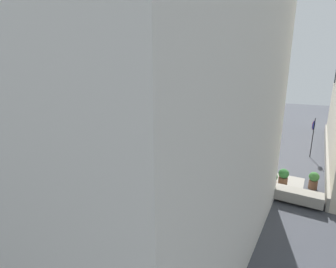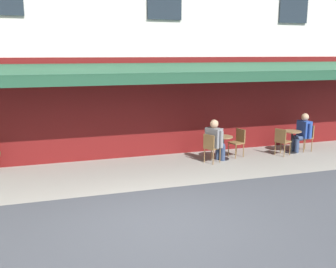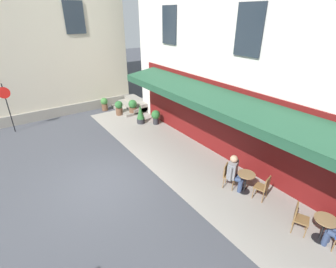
# 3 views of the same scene
# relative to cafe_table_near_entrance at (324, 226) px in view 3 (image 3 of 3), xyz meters

# --- Properties ---
(ground_plane) EXTENTS (70.00, 70.00, 0.00)m
(ground_plane) POSITION_rel_cafe_table_near_entrance_xyz_m (5.86, 3.90, -0.49)
(ground_plane) COLOR #42444C
(sidewalk_cafe_terrace) EXTENTS (20.50, 3.20, 0.01)m
(sidewalk_cafe_terrace) POSITION_rel_cafe_table_near_entrance_xyz_m (2.61, 0.50, -0.49)
(sidewalk_cafe_terrace) COLOR gray
(sidewalk_cafe_terrace) RESTS_ON ground_plane
(back_alley_steps) EXTENTS (2.40, 1.75, 0.60)m
(back_alley_steps) POSITION_rel_cafe_table_near_entrance_xyz_m (12.46, -0.69, -0.25)
(back_alley_steps) COLOR gray
(back_alley_steps) RESTS_ON ground_plane
(cafe_table_near_entrance) EXTENTS (0.60, 0.60, 0.75)m
(cafe_table_near_entrance) POSITION_rel_cafe_table_near_entrance_xyz_m (0.00, 0.00, 0.00)
(cafe_table_near_entrance) COLOR black
(cafe_table_near_entrance) RESTS_ON ground_plane
(cafe_chair_wicker_corner_right) EXTENTS (0.53, 0.53, 0.91)m
(cafe_chair_wicker_corner_right) POSITION_rel_cafe_table_near_entrance_xyz_m (0.57, 0.26, 0.06)
(cafe_chair_wicker_corner_right) COLOR olive
(cafe_chair_wicker_corner_right) RESTS_ON ground_plane
(cafe_table_streetside) EXTENTS (0.60, 0.60, 0.75)m
(cafe_table_streetside) POSITION_rel_cafe_table_near_entrance_xyz_m (2.59, 0.08, 0.00)
(cafe_table_streetside) COLOR black
(cafe_table_streetside) RESTS_ON ground_plane
(cafe_chair_wicker_by_window) EXTENTS (0.54, 0.54, 0.91)m
(cafe_chair_wicker_by_window) POSITION_rel_cafe_table_near_entrance_xyz_m (3.15, 0.37, 0.06)
(cafe_chair_wicker_by_window) COLOR olive
(cafe_chair_wicker_by_window) RESTS_ON ground_plane
(cafe_chair_wicker_under_awning) EXTENTS (0.49, 0.49, 0.91)m
(cafe_chair_wicker_under_awning) POSITION_rel_cafe_table_near_entrance_xyz_m (1.98, -0.08, 0.06)
(cafe_chair_wicker_under_awning) COLOR olive
(cafe_chair_wicker_under_awning) RESTS_ON ground_plane
(seated_companion_in_grey) EXTENTS (0.67, 0.64, 1.34)m
(seated_companion_in_grey) POSITION_rel_cafe_table_near_entrance_xyz_m (2.96, 0.27, 0.22)
(seated_companion_in_grey) COLOR navy
(seated_companion_in_grey) RESTS_ON ground_plane
(no_parking_sign) EXTENTS (0.16, 0.57, 2.60)m
(no_parking_sign) POSITION_rel_cafe_table_near_entrance_xyz_m (12.88, 6.19, 1.30)
(no_parking_sign) COLOR black
(no_parking_sign) RESTS_ON ground_plane
(potted_plant_mid_terrace) EXTENTS (0.45, 0.45, 0.84)m
(potted_plant_mid_terrace) POSITION_rel_cafe_table_near_entrance_xyz_m (13.23, 0.99, -0.04)
(potted_plant_mid_terrace) COLOR brown
(potted_plant_mid_terrace) RESTS_ON ground_plane
(potted_plant_by_steps) EXTENTS (0.48, 0.48, 0.89)m
(potted_plant_by_steps) POSITION_rel_cafe_table_near_entrance_xyz_m (11.97, 0.54, -0.02)
(potted_plant_by_steps) COLOR brown
(potted_plant_by_steps) RESTS_ON ground_plane
(potted_plant_under_sign) EXTENTS (0.45, 0.45, 1.08)m
(potted_plant_under_sign) POSITION_rel_cafe_table_near_entrance_xyz_m (10.05, 0.09, 0.04)
(potted_plant_under_sign) COLOR #2D2D33
(potted_plant_under_sign) RESTS_ON ground_plane
(potted_plant_entrance_left) EXTENTS (0.50, 0.50, 0.82)m
(potted_plant_entrance_left) POSITION_rel_cafe_table_near_entrance_xyz_m (9.45, -0.55, -0.01)
(potted_plant_entrance_left) COLOR #2D2D33
(potted_plant_entrance_left) RESTS_ON ground_plane
(potted_plant_entrance_right) EXTENTS (0.53, 0.53, 0.94)m
(potted_plant_entrance_right) POSITION_rel_cafe_table_near_entrance_xyz_m (11.54, -0.19, -0.00)
(potted_plant_entrance_right) COLOR brown
(potted_plant_entrance_right) RESTS_ON ground_plane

